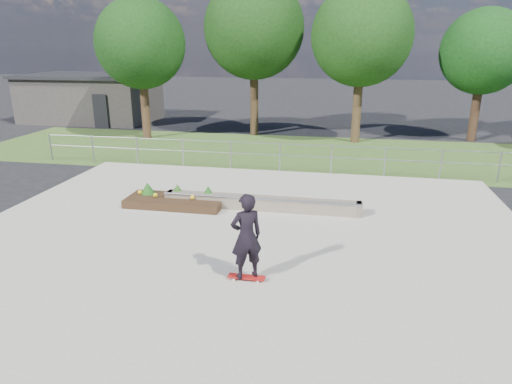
% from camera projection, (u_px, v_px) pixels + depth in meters
% --- Properties ---
extents(ground, '(120.00, 120.00, 0.00)m').
position_uv_depth(ground, '(236.00, 253.00, 11.08)').
color(ground, black).
rests_on(ground, ground).
extents(grass_verge, '(30.00, 8.00, 0.02)m').
position_uv_depth(grass_verge, '(290.00, 152.00, 21.35)').
color(grass_verge, '#385522').
rests_on(grass_verge, ground).
extents(concrete_slab, '(15.00, 15.00, 0.06)m').
position_uv_depth(concrete_slab, '(236.00, 252.00, 11.07)').
color(concrete_slab, '#A4A191').
rests_on(concrete_slab, ground).
extents(fence, '(20.06, 0.06, 1.20)m').
position_uv_depth(fence, '(280.00, 153.00, 17.85)').
color(fence, gray).
rests_on(fence, ground).
extents(building, '(8.40, 5.40, 3.00)m').
position_uv_depth(building, '(92.00, 97.00, 29.94)').
color(building, '#322E2C').
rests_on(building, ground).
extents(tree_far_left, '(4.55, 4.55, 7.15)m').
position_uv_depth(tree_far_left, '(141.00, 44.00, 23.16)').
color(tree_far_left, '#382316').
rests_on(tree_far_left, ground).
extents(tree_mid_left, '(5.25, 5.25, 8.25)m').
position_uv_depth(tree_mid_left, '(254.00, 29.00, 23.81)').
color(tree_mid_left, black).
rests_on(tree_mid_left, ground).
extents(tree_mid_right, '(4.90, 4.90, 7.70)m').
position_uv_depth(tree_mid_right, '(362.00, 36.00, 22.00)').
color(tree_mid_right, '#382616').
rests_on(tree_mid_right, ground).
extents(tree_far_right, '(4.20, 4.20, 6.60)m').
position_uv_depth(tree_far_right, '(484.00, 52.00, 22.56)').
color(tree_far_right, black).
rests_on(tree_far_right, ground).
extents(grind_ledge, '(6.00, 0.44, 0.43)m').
position_uv_depth(grind_ledge, '(261.00, 203.00, 13.78)').
color(grind_ledge, '#695C4E').
rests_on(grind_ledge, concrete_slab).
extents(planter_bed, '(3.00, 1.20, 0.61)m').
position_uv_depth(planter_bed, '(176.00, 199.00, 14.18)').
color(planter_bed, black).
rests_on(planter_bed, concrete_slab).
extents(skateboarder, '(0.81, 0.73, 1.93)m').
position_uv_depth(skateboarder, '(246.00, 237.00, 9.39)').
color(skateboarder, silver).
rests_on(skateboarder, concrete_slab).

